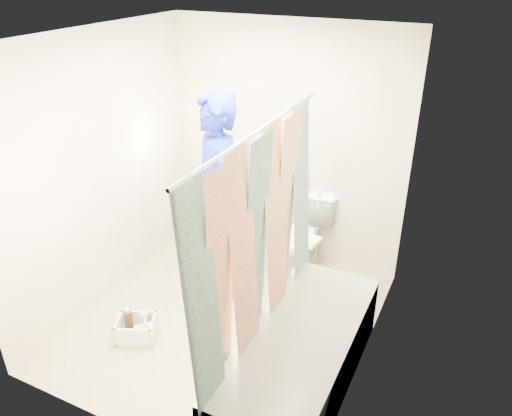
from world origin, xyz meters
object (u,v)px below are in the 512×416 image
at_px(bathtub, 299,358).
at_px(toilet, 301,237).
at_px(cleaning_caddy, 138,330).
at_px(plumber, 217,200).

xyz_separation_m(bathtub, toilet, (-0.55, 1.43, 0.13)).
bearing_deg(cleaning_caddy, toilet, 37.31).
distance_m(toilet, cleaning_caddy, 1.78).
bearing_deg(toilet, cleaning_caddy, -111.25).
xyz_separation_m(toilet, cleaning_caddy, (-0.85, -1.53, -0.31)).
bearing_deg(cleaning_caddy, plumber, 48.84).
relative_size(toilet, cleaning_caddy, 2.05).
height_order(bathtub, plumber, plumber).
height_order(toilet, cleaning_caddy, toilet).
bearing_deg(bathtub, toilet, 111.02).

